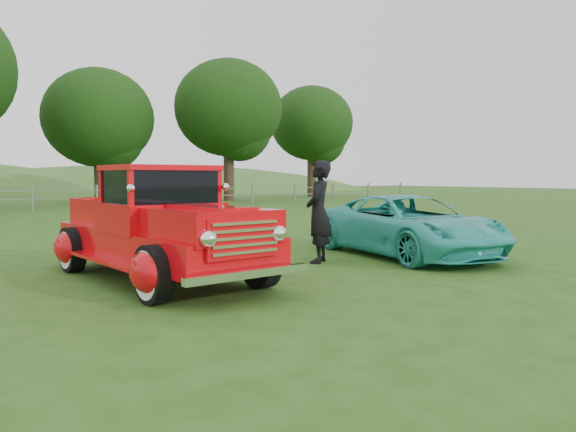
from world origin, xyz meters
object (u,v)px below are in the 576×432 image
tree_mid_east (228,108)px  man (319,212)px  red_pickup (159,229)px  tree_near_east (98,118)px  teal_sedan (409,226)px  tree_far_east (312,124)px

tree_mid_east → man: 28.30m
tree_mid_east → man: bearing=-113.7°
man → tree_mid_east: bearing=-157.3°
red_pickup → man: bearing=-4.8°
tree_near_east → red_pickup: (-6.30, -27.52, -4.45)m
tree_mid_east → teal_sedan: size_ratio=2.12×
tree_near_east → teal_sedan: size_ratio=1.87×
red_pickup → teal_sedan: 5.16m
tree_mid_east → teal_sedan: bearing=-109.5°
tree_mid_east → teal_sedan: 27.89m
tree_mid_east → tree_far_east: (9.00, 3.00, -0.31)m
tree_near_east → tree_mid_east: (8.00, -2.00, 0.93)m
tree_near_east → man: bearing=-96.6°
teal_sedan → man: (-2.05, 0.29, 0.34)m
tree_far_east → red_pickup: 37.17m
tree_mid_east → teal_sedan: (-9.14, -25.75, -5.56)m
tree_near_east → red_pickup: bearing=-102.9°
tree_mid_east → man: tree_mid_east is taller
tree_near_east → man: 27.98m
tree_mid_east → tree_far_east: tree_mid_east is taller
teal_sedan → red_pickup: bearing=-174.8°
tree_mid_east → tree_far_east: bearing=18.4°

